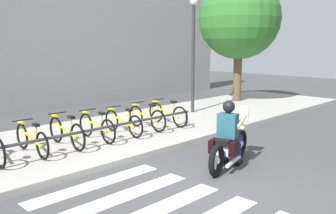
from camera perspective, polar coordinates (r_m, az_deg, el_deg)
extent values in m
plane|color=#424244|center=(6.92, 6.36, -12.33)|extent=(48.00, 48.00, 0.00)
cube|color=#A8A399|center=(9.98, -13.42, -5.16)|extent=(24.00, 4.40, 0.15)
cube|color=white|center=(5.98, -2.11, -15.87)|extent=(2.80, 0.40, 0.01)
cube|color=white|center=(6.54, -7.07, -13.64)|extent=(2.80, 0.40, 0.01)
cube|color=white|center=(7.14, -11.15, -11.70)|extent=(2.80, 0.40, 0.01)
torus|color=black|center=(8.71, 11.24, -5.54)|extent=(0.66, 0.28, 0.65)
cylinder|color=silver|center=(8.71, 11.24, -5.54)|extent=(0.14, 0.13, 0.12)
torus|color=black|center=(7.37, 7.57, -8.25)|extent=(0.66, 0.28, 0.65)
cylinder|color=silver|center=(7.37, 7.57, -8.25)|extent=(0.14, 0.13, 0.12)
cube|color=silver|center=(7.99, 9.59, -5.83)|extent=(0.86, 0.48, 0.28)
ellipsoid|color=black|center=(8.12, 10.13, -3.98)|extent=(0.57, 0.41, 0.22)
cube|color=black|center=(7.77, 9.10, -5.12)|extent=(0.61, 0.42, 0.10)
cube|color=black|center=(7.73, 7.12, -6.00)|extent=(0.34, 0.20, 0.28)
cube|color=black|center=(7.58, 10.22, -6.39)|extent=(0.34, 0.20, 0.28)
cylinder|color=silver|center=(8.44, 11.05, -2.00)|extent=(0.19, 0.61, 0.03)
sphere|color=white|center=(8.66, 11.43, -3.06)|extent=(0.18, 0.18, 0.18)
cube|color=silver|center=(8.43, 11.16, -0.76)|extent=(0.14, 0.40, 0.32)
cylinder|color=silver|center=(7.79, 10.17, -8.33)|extent=(0.73, 0.27, 0.08)
cube|color=#1E4C59|center=(7.75, 9.30, -2.88)|extent=(0.36, 0.45, 0.52)
sphere|color=black|center=(7.70, 9.46, 0.07)|extent=(0.26, 0.26, 0.26)
cylinder|color=tan|center=(8.02, 8.41, -1.86)|extent=(0.52, 0.22, 0.26)
cylinder|color=tan|center=(7.87, 11.40, -2.16)|extent=(0.52, 0.22, 0.26)
cylinder|color=#1E284C|center=(8.02, 8.53, -5.07)|extent=(0.46, 0.25, 0.24)
cylinder|color=#1E284C|center=(8.22, 8.78, -7.03)|extent=(0.11, 0.11, 0.48)
cube|color=black|center=(8.31, 8.84, -8.27)|extent=(0.26, 0.16, 0.08)
cylinder|color=#1E284C|center=(7.92, 10.70, -5.33)|extent=(0.46, 0.25, 0.24)
cylinder|color=#1E284C|center=(8.12, 10.91, -7.31)|extent=(0.11, 0.11, 0.48)
cube|color=black|center=(8.21, 10.95, -8.56)|extent=(0.26, 0.16, 0.08)
torus|color=black|center=(8.00, -24.74, -6.56)|extent=(0.08, 0.63, 0.63)
torus|color=black|center=(9.25, -21.76, -4.28)|extent=(0.08, 0.62, 0.62)
torus|color=black|center=(8.27, -18.97, -5.72)|extent=(0.08, 0.62, 0.62)
cylinder|color=gold|center=(8.74, -20.47, -4.56)|extent=(0.10, 0.98, 0.26)
cylinder|color=gold|center=(8.46, -19.82, -3.89)|extent=(0.04, 0.04, 0.38)
cube|color=black|center=(8.42, -19.89, -2.64)|extent=(0.11, 0.20, 0.06)
cylinder|color=black|center=(9.07, -21.67, -1.90)|extent=(0.48, 0.05, 0.03)
cube|color=gold|center=(9.18, -21.89, -2.25)|extent=(0.09, 0.28, 0.04)
torus|color=black|center=(9.60, -17.03, -3.38)|extent=(0.08, 0.66, 0.66)
torus|color=black|center=(8.67, -13.88, -4.63)|extent=(0.08, 0.66, 0.66)
cylinder|color=gold|center=(9.12, -15.56, -3.56)|extent=(0.10, 0.96, 0.26)
cylinder|color=gold|center=(8.85, -14.80, -2.81)|extent=(0.04, 0.04, 0.40)
cube|color=black|center=(8.81, -14.85, -1.53)|extent=(0.11, 0.20, 0.06)
cylinder|color=black|center=(9.42, -16.87, -0.91)|extent=(0.48, 0.05, 0.03)
cube|color=gold|center=(9.53, -17.14, -1.30)|extent=(0.09, 0.28, 0.04)
torus|color=black|center=(10.02, -12.64, -2.73)|extent=(0.08, 0.64, 0.63)
torus|color=black|center=(9.15, -9.30, -3.80)|extent=(0.08, 0.64, 0.63)
cylinder|color=gold|center=(9.56, -11.06, -2.86)|extent=(0.10, 0.94, 0.25)
cylinder|color=gold|center=(9.31, -10.24, -2.15)|extent=(0.04, 0.04, 0.39)
cube|color=black|center=(9.28, -10.28, -0.98)|extent=(0.11, 0.20, 0.06)
cylinder|color=black|center=(9.85, -12.42, -0.44)|extent=(0.48, 0.05, 0.03)
cube|color=gold|center=(9.95, -12.72, -0.79)|extent=(0.09, 0.28, 0.04)
torus|color=black|center=(10.52, -8.75, -2.07)|extent=(0.08, 0.62, 0.61)
torus|color=black|center=(9.65, -5.08, -3.06)|extent=(0.08, 0.62, 0.61)
cylinder|color=gold|center=(10.07, -7.00, -2.19)|extent=(0.10, 0.98, 0.26)
cylinder|color=gold|center=(9.82, -6.08, -1.54)|extent=(0.04, 0.04, 0.38)
cube|color=black|center=(9.79, -6.10, -0.46)|extent=(0.11, 0.20, 0.06)
cylinder|color=black|center=(10.36, -8.47, 0.05)|extent=(0.48, 0.05, 0.03)
cube|color=gold|center=(10.46, -8.80, -0.28)|extent=(0.09, 0.28, 0.04)
torus|color=black|center=(11.01, -5.03, -1.40)|extent=(0.08, 0.64, 0.64)
torus|color=black|center=(10.25, -1.53, -2.21)|extent=(0.08, 0.64, 0.64)
cylinder|color=gold|center=(10.61, -3.34, -1.45)|extent=(0.10, 0.91, 0.25)
cylinder|color=gold|center=(10.39, -2.46, -0.76)|extent=(0.04, 0.04, 0.39)
cube|color=black|center=(10.36, -2.47, 0.30)|extent=(0.11, 0.20, 0.06)
cylinder|color=black|center=(10.86, -4.73, 0.71)|extent=(0.48, 0.05, 0.03)
cube|color=gold|center=(10.95, -5.05, 0.37)|extent=(0.09, 0.28, 0.04)
torus|color=black|center=(11.61, -1.87, -0.80)|extent=(0.08, 0.64, 0.64)
torus|color=black|center=(10.83, 1.88, -1.56)|extent=(0.08, 0.64, 0.64)
cylinder|color=gold|center=(11.20, -0.06, -0.85)|extent=(0.10, 0.96, 0.26)
cylinder|color=gold|center=(10.98, 0.90, -0.20)|extent=(0.04, 0.04, 0.39)
cube|color=black|center=(10.95, 0.90, 0.81)|extent=(0.11, 0.20, 0.06)
cylinder|color=black|center=(11.46, -1.53, 1.20)|extent=(0.48, 0.05, 0.03)
cube|color=gold|center=(11.55, -1.88, 0.88)|extent=(0.09, 0.28, 0.04)
cylinder|color=#333338|center=(9.11, -9.11, -3.03)|extent=(5.79, 0.07, 0.07)
cylinder|color=#333338|center=(11.04, 2.89, -1.88)|extent=(0.06, 0.06, 0.45)
cylinder|color=#2D2D33|center=(13.25, 3.92, 7.04)|extent=(0.12, 0.12, 3.96)
sphere|color=white|center=(13.32, 4.03, 16.11)|extent=(0.28, 0.28, 0.28)
cylinder|color=brown|center=(16.28, 10.76, 4.77)|extent=(0.36, 0.36, 2.48)
sphere|color=#2D6B28|center=(16.27, 11.04, 13.44)|extent=(3.48, 3.48, 3.48)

